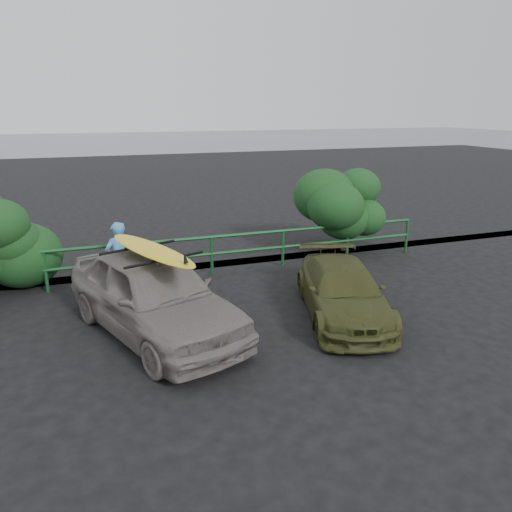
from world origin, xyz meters
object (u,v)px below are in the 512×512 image
(olive_vehicle, at_px, (343,291))
(guardrail, at_px, (173,259))
(man, at_px, (119,259))
(surfboard, at_px, (151,250))
(sedan, at_px, (154,295))

(olive_vehicle, bearing_deg, guardrail, 145.53)
(man, xyz_separation_m, surfboard, (0.43, -2.29, 0.81))
(olive_vehicle, distance_m, surfboard, 3.99)
(sedan, height_order, surfboard, surfboard)
(sedan, height_order, olive_vehicle, sedan)
(olive_vehicle, relative_size, surfboard, 1.30)
(sedan, bearing_deg, guardrail, 53.50)
(man, bearing_deg, guardrail, -170.59)
(guardrail, xyz_separation_m, surfboard, (-0.94, -3.07, 1.16))
(man, relative_size, surfboard, 0.59)
(sedan, distance_m, surfboard, 0.89)
(guardrail, relative_size, sedan, 3.01)
(sedan, relative_size, olive_vehicle, 1.22)
(sedan, distance_m, olive_vehicle, 3.83)
(man, distance_m, surfboard, 2.47)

